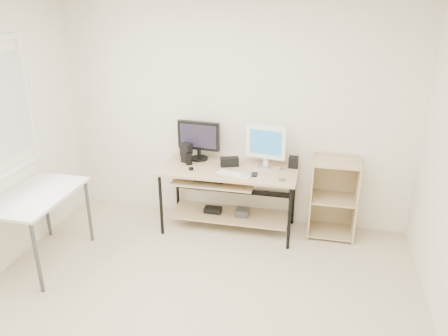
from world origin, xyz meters
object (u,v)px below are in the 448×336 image
black_monitor (199,138)px  white_imac (266,143)px  desk (227,186)px  shelf_unit (333,197)px  audio_controller (189,159)px  side_table (37,202)px

black_monitor → white_imac: white_imac is taller
desk → shelf_unit: shelf_unit is taller
white_imac → audio_controller: 0.88m
shelf_unit → audio_controller: (-1.61, -0.15, 0.37)m
audio_controller → black_monitor: bearing=58.6°
audio_controller → shelf_unit: bearing=-7.4°
desk → white_imac: white_imac is taller
desk → white_imac: 0.65m
side_table → audio_controller: (1.22, 1.07, 0.15)m
shelf_unit → black_monitor: size_ratio=1.80×
desk → black_monitor: size_ratio=3.01×
side_table → black_monitor: (1.28, 1.26, 0.34)m
shelf_unit → black_monitor: 1.65m
shelf_unit → white_imac: size_ratio=1.88×
black_monitor → desk: bearing=-23.7°
audio_controller → white_imac: bearing=-3.6°
desk → side_table: bearing=-147.3°
black_monitor → side_table: bearing=-130.6°
shelf_unit → black_monitor: black_monitor is taller
shelf_unit → audio_controller: shelf_unit is taller
desk → black_monitor: (-0.37, 0.20, 0.47)m
shelf_unit → side_table: bearing=-156.7°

